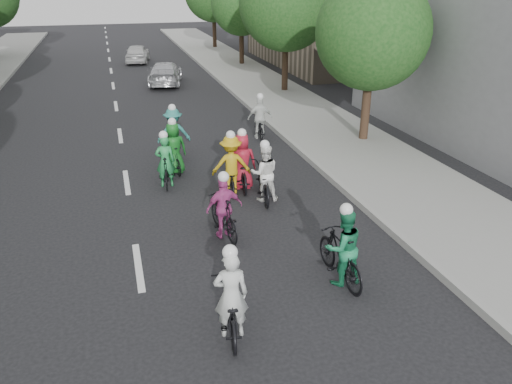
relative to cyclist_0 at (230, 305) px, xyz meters
name	(u,v)px	position (x,y,z in m)	size (l,w,h in m)	color
ground	(138,267)	(-1.43, 2.63, -0.57)	(120.00, 120.00, 0.00)	black
sidewalk_right	(310,119)	(6.57, 12.63, -0.50)	(4.00, 80.00, 0.15)	gray
curb_right	(267,122)	(4.62, 12.63, -0.48)	(0.18, 80.00, 0.18)	#999993
bldg_se	(344,3)	(14.57, 26.63, 3.43)	(10.00, 14.00, 8.00)	gray
tree_r_0	(373,33)	(7.37, 9.23, 3.39)	(4.00, 4.00, 5.97)	black
tree_r_1	(286,3)	(7.37, 18.23, 3.94)	(4.80, 4.80, 6.93)	black
tree_r_2	(241,5)	(7.37, 27.23, 3.39)	(4.00, 4.00, 5.97)	black
cyclist_0	(230,305)	(0.00, 0.00, 0.00)	(0.84, 1.78, 1.79)	black
cyclist_1	(342,252)	(2.54, 0.93, 0.10)	(0.83, 1.85, 1.78)	black
cyclist_2	(231,169)	(1.48, 6.05, 0.13)	(1.18, 1.60, 1.86)	black
cyclist_3	(224,212)	(0.69, 3.51, 0.05)	(0.94, 1.76, 1.68)	black
cyclist_4	(242,167)	(1.86, 6.29, 0.06)	(0.91, 1.98, 1.82)	black
cyclist_5	(165,167)	(-0.27, 7.08, 0.02)	(0.60, 1.60, 1.71)	black
cyclist_6	(264,178)	(2.24, 5.30, 0.05)	(0.99, 2.01, 1.75)	black
cyclist_7	(174,136)	(0.31, 9.52, 0.17)	(1.13, 1.52, 1.87)	black
cyclist_8	(260,123)	(3.77, 10.85, 0.03)	(0.98, 1.65, 1.75)	black
cyclist_9	(174,152)	(0.11, 8.05, 0.10)	(0.87, 1.53, 1.81)	black
follow_car_lead	(165,73)	(1.52, 22.22, 0.05)	(1.76, 4.32, 1.25)	silver
follow_car_trail	(137,53)	(0.53, 30.55, 0.07)	(1.52, 3.77, 1.28)	silver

